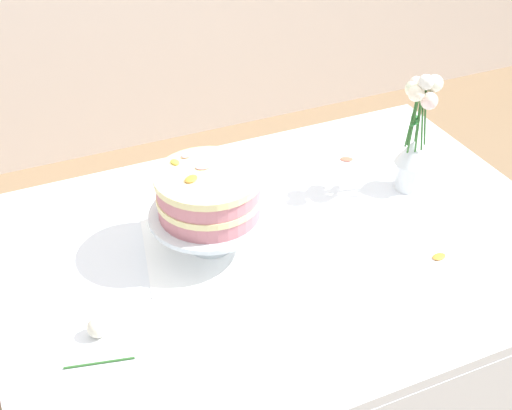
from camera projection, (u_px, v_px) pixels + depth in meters
dining_table at (288, 276)px, 1.72m from camera, size 1.40×1.00×0.74m
linen_napkin at (211, 245)px, 1.68m from camera, size 0.38×0.38×0.00m
cake_stand at (210, 218)px, 1.63m from camera, size 0.29×0.29×0.10m
layer_cake at (209, 193)px, 1.59m from camera, size 0.25×0.25×0.12m
flower_vase at (415, 138)px, 1.80m from camera, size 0.11×0.09×0.35m
fallen_rose at (98, 329)px, 1.42m from camera, size 0.14×0.12×0.04m
loose_petal_0 at (439, 257)px, 1.64m from camera, size 0.04×0.03×0.01m
loose_petal_1 at (347, 159)px, 2.00m from camera, size 0.04×0.04×0.00m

